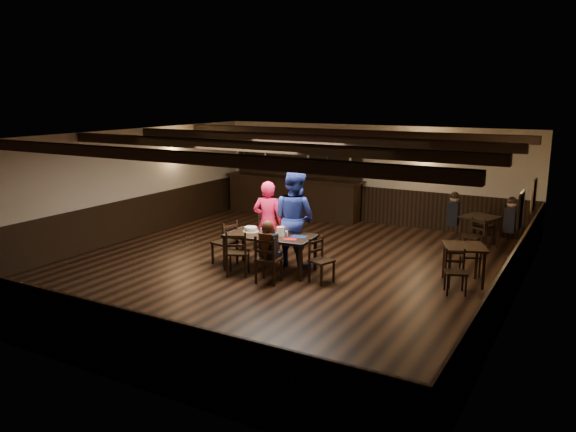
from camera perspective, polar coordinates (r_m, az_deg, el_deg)
The scene contains 25 objects.
ground at distance 11.62m, azimuth -0.91°, elevation -5.38°, with size 10.00×10.00×0.00m, color black.
room_shell at distance 11.24m, azimuth -0.80°, elevation 3.17°, with size 9.02×10.02×2.71m.
dining_table at distance 11.34m, azimuth -1.81°, elevation -2.24°, with size 1.85×1.04×0.75m.
chair_near_left at distance 11.06m, azimuth -5.21°, elevation -3.45°, with size 0.56×0.55×0.92m.
chair_near_right at distance 10.58m, azimuth -2.16°, elevation -4.09°, with size 0.48×0.47×0.94m.
chair_end_left at distance 11.82m, azimuth -6.20°, elevation -2.38°, with size 0.49×0.51×0.94m.
chair_end_right at distance 10.75m, azimuth 3.17°, elevation -4.12°, with size 0.49×0.50×0.85m.
chair_far_pushed at distance 13.04m, azimuth -2.43°, elevation -1.22°, with size 0.45×0.43×0.82m.
woman_pink at distance 11.82m, azimuth -2.04°, elevation -0.65°, with size 0.64×0.42×1.76m, color #F02745.
man_blue at distance 11.65m, azimuth 0.63°, elevation -0.23°, with size 0.97×0.76×2.00m, color navy.
seated_person at distance 10.56m, azimuth -2.04°, elevation -2.61°, with size 0.32×0.48×0.78m.
cake at distance 11.59m, azimuth -3.80°, elevation -1.37°, with size 0.32×0.32×0.10m.
plate_stack_a at distance 11.27m, azimuth -2.41°, elevation -1.60°, with size 0.15×0.15×0.14m, color white.
plate_stack_b at distance 11.23m, azimuth -0.75°, elevation -1.54°, with size 0.15×0.15×0.18m, color white.
tea_light at distance 11.39m, azimuth -1.07°, elevation -1.69°, with size 0.05×0.05×0.06m.
salt_shaker at distance 11.08m, azimuth -0.50°, elevation -2.01°, with size 0.03×0.03×0.08m, color silver.
pepper_shaker at distance 11.03m, azimuth -0.20°, elevation -2.00°, with size 0.04×0.04×0.10m, color #A5A8AD.
drink_glass at distance 11.23m, azimuth -0.16°, elevation -1.75°, with size 0.06×0.06×0.10m, color silver.
menu_red at distance 10.98m, azimuth 0.22°, elevation -2.34°, with size 0.26×0.18×0.00m, color #9E1114.
menu_blue at distance 11.17m, azimuth 1.12°, elevation -2.09°, with size 0.31×0.21×0.00m, color navy.
bar_counter at distance 16.53m, azimuth 0.62°, elevation 2.55°, with size 4.29×0.70×2.20m.
back_table_a at distance 11.06m, azimuth 17.48°, elevation -3.41°, with size 0.97×0.97×0.75m.
back_table_b at distance 13.78m, azimuth 18.93°, elevation -0.45°, with size 0.96×0.96×0.75m.
bg_patron_left at distance 13.86m, azimuth 16.49°, elevation 0.73°, with size 0.27×0.41×0.81m.
bg_patron_right at distance 13.65m, azimuth 21.71°, elevation 0.17°, with size 0.25×0.39×0.80m.
Camera 1 is at (5.60, -9.55, 3.54)m, focal length 35.00 mm.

